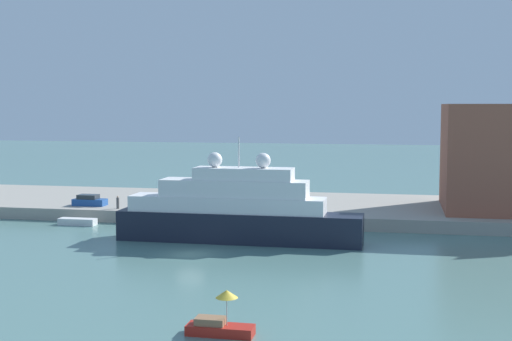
{
  "coord_description": "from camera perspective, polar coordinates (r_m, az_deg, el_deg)",
  "views": [
    {
      "loc": [
        19.67,
        -64.42,
        14.38
      ],
      "look_at": [
        5.27,
        6.0,
        7.74
      ],
      "focal_mm": 49.48,
      "sensor_mm": 36.0,
      "label": 1
    }
  ],
  "objects": [
    {
      "name": "ground",
      "position": [
        68.87,
        -5.34,
        -6.79
      ],
      "size": [
        400.0,
        400.0,
        0.0
      ],
      "primitive_type": "plane",
      "color": "slate"
    },
    {
      "name": "quay_dock",
      "position": [
        95.16,
        -0.49,
        -2.96
      ],
      "size": [
        110.0,
        23.38,
        1.5
      ],
      "primitive_type": "cube",
      "color": "gray",
      "rests_on": "ground"
    },
    {
      "name": "large_yacht",
      "position": [
        74.47,
        -1.63,
        -3.35
      ],
      "size": [
        25.98,
        4.07,
        11.1
      ],
      "color": "black",
      "rests_on": "ground"
    },
    {
      "name": "small_motorboat",
      "position": [
        45.29,
        -2.95,
        -12.17
      ],
      "size": [
        4.25,
        1.46,
        2.91
      ],
      "color": "#B22319",
      "rests_on": "ground"
    },
    {
      "name": "work_barge",
      "position": [
        87.9,
        -14.23,
        -4.03
      ],
      "size": [
        4.56,
        1.43,
        0.81
      ],
      "primitive_type": "cube",
      "color": "silver",
      "rests_on": "ground"
    },
    {
      "name": "harbor_building",
      "position": [
        91.93,
        20.0,
        1.0
      ],
      "size": [
        16.35,
        14.98,
        13.07
      ],
      "primitive_type": "cube",
      "color": "#93513D",
      "rests_on": "quay_dock"
    },
    {
      "name": "parked_car",
      "position": [
        93.59,
        -13.32,
        -2.4
      ],
      "size": [
        4.22,
        1.85,
        1.42
      ],
      "color": "#1E4C99",
      "rests_on": "quay_dock"
    },
    {
      "name": "person_figure",
      "position": [
        89.93,
        -11.11,
        -2.57
      ],
      "size": [
        0.36,
        0.36,
        1.62
      ],
      "color": "#4C4C4C",
      "rests_on": "quay_dock"
    },
    {
      "name": "mooring_bollard",
      "position": [
        85.94,
        -3.6,
        -3.11
      ],
      "size": [
        0.49,
        0.49,
        0.73
      ],
      "primitive_type": "cylinder",
      "color": "black",
      "rests_on": "quay_dock"
    }
  ]
}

